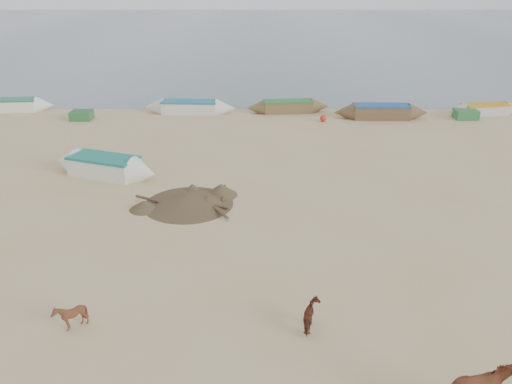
% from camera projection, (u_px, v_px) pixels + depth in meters
% --- Properties ---
extents(ground, '(140.00, 140.00, 0.00)m').
position_uv_depth(ground, '(256.00, 265.00, 17.11)').
color(ground, tan).
rests_on(ground, ground).
extents(sea, '(160.00, 160.00, 0.00)m').
position_uv_depth(sea, '(256.00, 30.00, 92.34)').
color(sea, slate).
rests_on(sea, ground).
extents(calf_front, '(0.84, 0.76, 0.84)m').
position_uv_depth(calf_front, '(70.00, 316.00, 13.87)').
color(calf_front, '#562C1B').
rests_on(calf_front, ground).
extents(calf_right, '(0.86, 0.95, 0.81)m').
position_uv_depth(calf_right, '(313.00, 316.00, 13.88)').
color(calf_right, '#54281B').
rests_on(calf_right, ground).
extents(near_canoe, '(5.94, 3.39, 0.99)m').
position_uv_depth(near_canoe, '(104.00, 166.00, 24.62)').
color(near_canoe, white).
rests_on(near_canoe, ground).
extents(debris_pile, '(5.19, 5.19, 0.47)m').
position_uv_depth(debris_pile, '(188.00, 199.00, 21.57)').
color(debris_pile, brown).
rests_on(debris_pile, ground).
extents(waterline_canoes, '(56.85, 4.06, 0.98)m').
position_uv_depth(waterline_canoes, '(251.00, 109.00, 35.44)').
color(waterline_canoes, brown).
rests_on(waterline_canoes, ground).
extents(beach_clutter, '(43.04, 3.39, 0.64)m').
position_uv_depth(beach_clutter, '(324.00, 112.00, 35.19)').
color(beach_clutter, '#2C6332').
rests_on(beach_clutter, ground).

